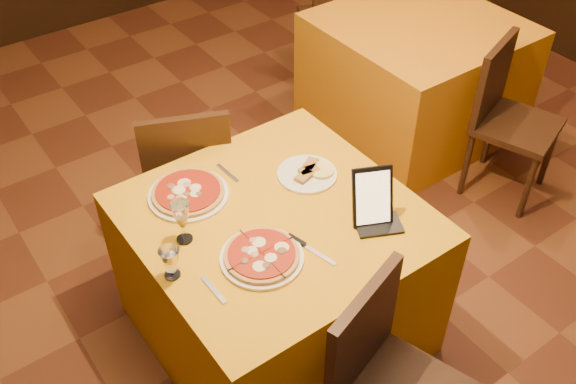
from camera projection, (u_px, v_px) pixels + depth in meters
floor at (323, 290)px, 3.27m from camera, size 6.00×7.00×0.01m
main_table at (276, 276)px, 2.84m from camera, size 1.10×1.10×0.75m
side_table at (414, 77)px, 4.10m from camera, size 1.10×1.10×0.75m
chair_main_far at (188, 171)px, 3.26m from camera, size 0.48×0.48×0.91m
chair_side_near at (517, 126)px, 3.56m from camera, size 0.52×0.52×0.91m
chair_side_far at (333, 17)px, 4.56m from camera, size 0.60×0.60×0.91m
pizza_near at (262, 256)px, 2.40m from camera, size 0.32×0.32×0.03m
pizza_far at (188, 194)px, 2.66m from camera, size 0.34×0.34×0.03m
cutlet_dish at (307, 173)px, 2.77m from camera, size 0.26×0.26×0.03m
wine_glass at (182, 222)px, 2.42m from camera, size 0.11×0.11×0.19m
water_glass at (171, 263)px, 2.30m from camera, size 0.06×0.06×0.13m
tablet at (373, 197)px, 2.49m from camera, size 0.19×0.16×0.23m
knife at (314, 251)px, 2.43m from camera, size 0.07×0.21×0.01m
fork_near at (213, 289)px, 2.29m from camera, size 0.02×0.15×0.01m
fork_far at (228, 173)px, 2.78m from camera, size 0.03×0.15×0.01m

